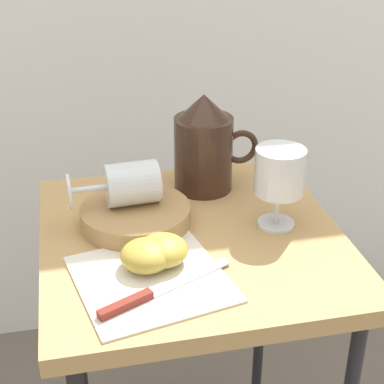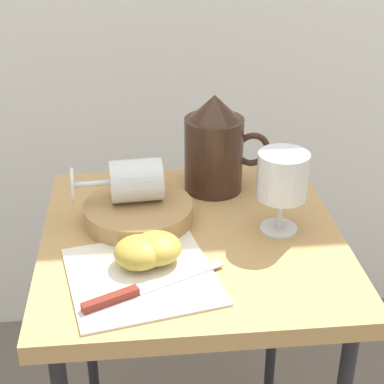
{
  "view_description": "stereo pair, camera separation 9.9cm",
  "coord_description": "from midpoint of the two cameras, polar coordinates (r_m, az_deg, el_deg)",
  "views": [
    {
      "loc": [
        -0.19,
        -0.86,
        1.25
      ],
      "look_at": [
        0.0,
        0.0,
        0.79
      ],
      "focal_mm": 57.05,
      "sensor_mm": 36.0,
      "label": 1
    },
    {
      "loc": [
        -0.09,
        -0.87,
        1.25
      ],
      "look_at": [
        0.0,
        0.0,
        0.79
      ],
      "focal_mm": 57.05,
      "sensor_mm": 36.0,
      "label": 2
    }
  ],
  "objects": [
    {
      "name": "table",
      "position": [
        1.07,
        -2.67,
        -7.43
      ],
      "size": [
        0.5,
        0.51,
        0.71
      ],
      "color": "tan",
      "rests_on": "ground_plane"
    },
    {
      "name": "linen_napkin",
      "position": [
        0.92,
        -6.98,
        -8.16
      ],
      "size": [
        0.25,
        0.25,
        0.0
      ],
      "primitive_type": "cube",
      "rotation": [
        0.0,
        0.0,
        0.21
      ],
      "color": "silver",
      "rests_on": "table"
    },
    {
      "name": "basket_tray",
      "position": [
        1.05,
        -7.97,
        -2.29
      ],
      "size": [
        0.19,
        0.19,
        0.03
      ],
      "primitive_type": "cylinder",
      "color": "#AD8451",
      "rests_on": "table"
    },
    {
      "name": "pitcher",
      "position": [
        1.14,
        -1.33,
        3.78
      ],
      "size": [
        0.16,
        0.11,
        0.19
      ],
      "color": "#382319",
      "rests_on": "table"
    },
    {
      "name": "wine_glass_upright",
      "position": [
        1.02,
        5.34,
        1.62
      ],
      "size": [
        0.08,
        0.08,
        0.14
      ],
      "color": "silver",
      "rests_on": "table"
    },
    {
      "name": "wine_glass_tipped_near",
      "position": [
        1.04,
        -8.58,
        0.7
      ],
      "size": [
        0.16,
        0.08,
        0.07
      ],
      "color": "silver",
      "rests_on": "basket_tray"
    },
    {
      "name": "apple_half_left",
      "position": [
        0.93,
        -7.34,
        -5.99
      ],
      "size": [
        0.08,
        0.08,
        0.04
      ],
      "primitive_type": "ellipsoid",
      "color": "#B29938",
      "rests_on": "linen_napkin"
    },
    {
      "name": "apple_half_right",
      "position": [
        0.94,
        -5.81,
        -5.52
      ],
      "size": [
        0.08,
        0.08,
        0.04
      ],
      "primitive_type": "ellipsoid",
      "color": "#B29938",
      "rests_on": "linen_napkin"
    },
    {
      "name": "knife",
      "position": [
        0.88,
        -7.41,
        -9.65
      ],
      "size": [
        0.21,
        0.11,
        0.01
      ],
      "color": "silver",
      "rests_on": "linen_napkin"
    }
  ]
}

